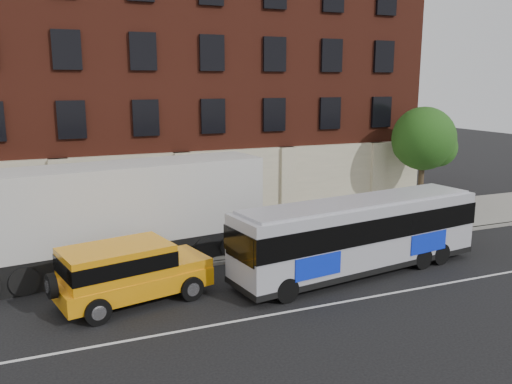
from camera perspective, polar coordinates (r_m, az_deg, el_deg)
name	(u,v)px	position (r m, az deg, el deg)	size (l,w,h in m)	color
ground	(276,321)	(17.84, 2.21, -13.75)	(120.00, 120.00, 0.00)	black
sidewalk	(199,243)	(25.72, -6.18, -5.53)	(60.00, 6.00, 0.15)	gray
kerb	(219,263)	(23.00, -4.06, -7.60)	(60.00, 0.25, 0.15)	gray
lane_line	(270,315)	(18.25, 1.54, -13.12)	(60.00, 0.12, 0.01)	silver
building	(158,84)	(32.26, -10.53, 11.38)	(30.00, 12.10, 15.00)	#592115
street_tree	(424,141)	(31.68, 17.68, 5.26)	(3.60, 3.60, 6.20)	#312618
city_bus	(360,233)	(21.94, 11.10, -4.33)	(11.39, 3.96, 3.06)	#A6A7B0
yellow_suv	(126,270)	(19.28, -13.79, -8.14)	(5.77, 3.35, 2.15)	orange
shipping_container	(111,218)	(22.75, -15.41, -2.71)	(13.40, 4.50, 4.38)	black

